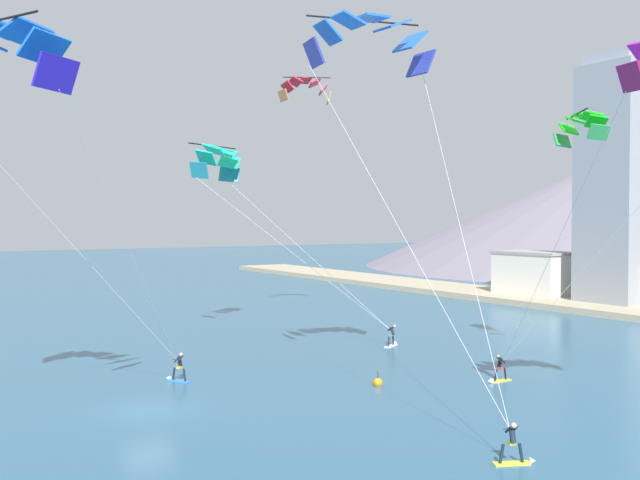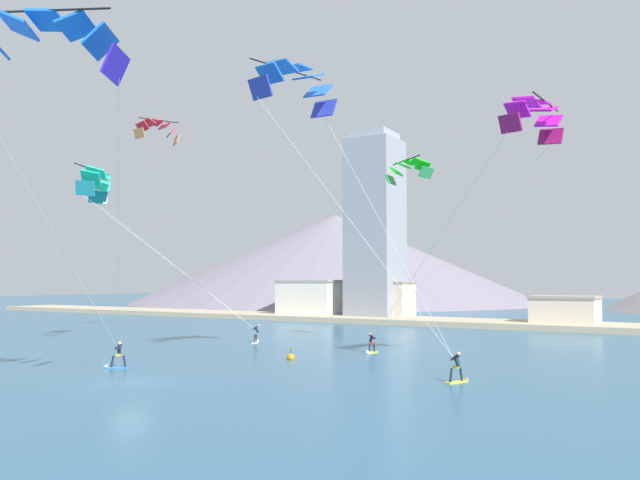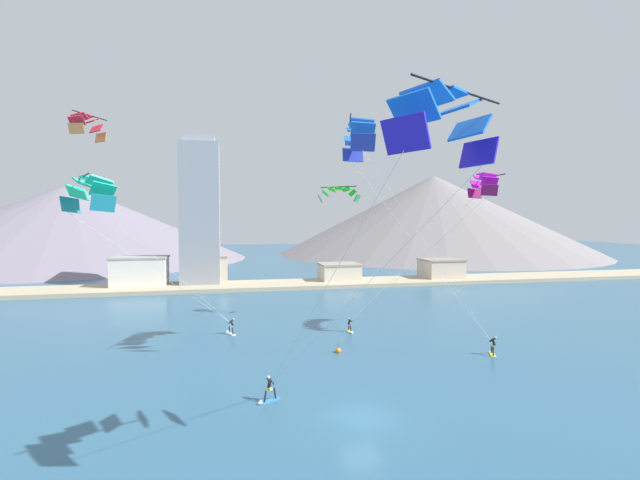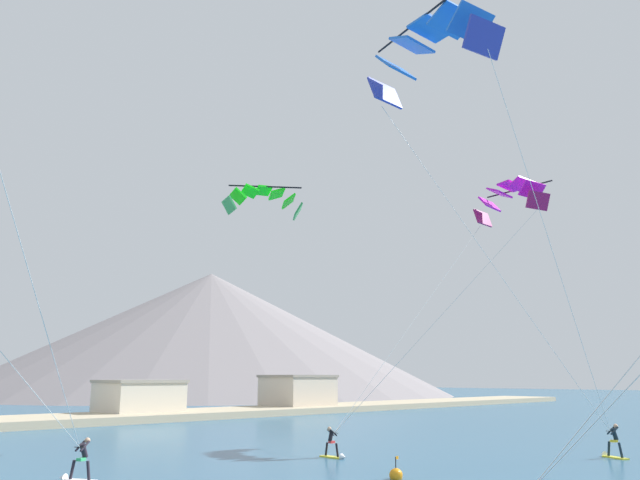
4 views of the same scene
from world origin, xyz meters
TOP-DOWN VIEW (x-y plane):
  - kitesurfer_near_lead at (-7.87, 21.74)m, footprint 1.14×1.73m
  - kitesurfer_near_trail at (4.89, 19.60)m, footprint 0.55×1.74m
  - kitesurfer_mid_center at (15.48, 9.59)m, footprint 1.08×1.75m
  - parafoil_kite_near_trail at (18.34, 16.03)m, footprint 14.71×6.82m
  - parafoil_kite_mid_center at (3.31, 11.37)m, footprint 13.61×7.43m
  - parafoil_kite_distant_low_drift at (5.34, 26.49)m, footprint 5.21×3.29m
  - race_marker_buoy at (1.86, 13.02)m, footprint 0.56×0.56m
  - shoreline_strip at (0.00, 53.60)m, footprint 180.00×10.00m
  - shore_building_harbour_front at (12.97, 55.82)m, footprint 7.62×6.79m
  - shore_building_promenade_mid at (34.16, 55.04)m, footprint 7.70×6.95m
  - mountain_peak_west_ridge at (66.32, 122.81)m, footprint 114.16×114.16m

SIDE VIEW (x-z plane):
  - race_marker_buoy at x=1.86m, z-range -0.35..0.67m
  - shoreline_strip at x=0.00m, z-range 0.00..0.70m
  - kitesurfer_near_trail at x=4.89m, z-range -0.38..1.27m
  - kitesurfer_near_lead at x=-7.87m, z-range -0.34..1.42m
  - kitesurfer_mid_center at x=15.48m, z-range -0.34..1.45m
  - shore_building_harbour_front at x=12.97m, z-range 0.01..3.87m
  - shore_building_promenade_mid at x=34.16m, z-range 0.01..4.41m
  - mountain_peak_west_ridge at x=66.32m, z-range 0.00..28.94m
  - parafoil_kite_distant_low_drift at x=5.34m, z-range 14.63..16.63m
  - parafoil_kite_near_trail at x=18.34m, z-range 8.09..24.03m
  - parafoil_kite_mid_center at x=3.31m, z-range 9.82..29.18m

